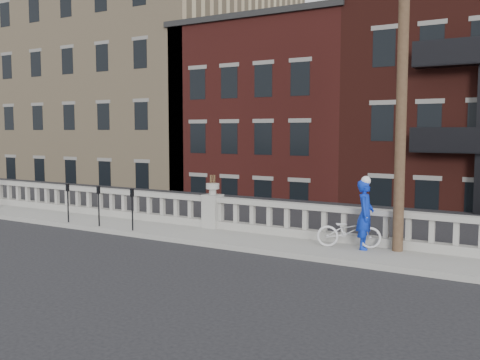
# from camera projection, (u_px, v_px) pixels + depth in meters

# --- Properties ---
(ground) EXTENTS (120.00, 120.00, 0.00)m
(ground) POSITION_uv_depth(u_px,v_px,m) (131.00, 255.00, 14.45)
(ground) COLOR black
(ground) RESTS_ON ground
(sidewalk) EXTENTS (32.00, 2.20, 0.15)m
(sidewalk) POSITION_uv_depth(u_px,v_px,m) (196.00, 234.00, 17.00)
(sidewalk) COLOR gray
(sidewalk) RESTS_ON ground
(balustrade) EXTENTS (28.00, 0.34, 1.03)m
(balustrade) POSITION_uv_depth(u_px,v_px,m) (213.00, 213.00, 17.76)
(balustrade) COLOR gray
(balustrade) RESTS_ON sidewalk
(planter_pedestal) EXTENTS (0.55, 0.55, 1.76)m
(planter_pedestal) POSITION_uv_depth(u_px,v_px,m) (213.00, 207.00, 17.74)
(planter_pedestal) COLOR gray
(planter_pedestal) RESTS_ON sidewalk
(lower_level) EXTENTS (80.00, 44.00, 20.80)m
(lower_level) POSITION_uv_depth(u_px,v_px,m) (389.00, 142.00, 33.58)
(lower_level) COLOR #605E59
(lower_level) RESTS_ON ground
(utility_pole) EXTENTS (1.60, 0.28, 10.00)m
(utility_pole) POSITION_uv_depth(u_px,v_px,m) (403.00, 58.00, 13.86)
(utility_pole) COLOR #422D1E
(utility_pole) RESTS_ON sidewalk
(parking_meter_a) EXTENTS (0.10, 0.09, 1.36)m
(parking_meter_a) POSITION_uv_depth(u_px,v_px,m) (68.00, 198.00, 18.71)
(parking_meter_a) COLOR black
(parking_meter_a) RESTS_ON sidewalk
(parking_meter_b) EXTENTS (0.10, 0.09, 1.36)m
(parking_meter_b) POSITION_uv_depth(u_px,v_px,m) (99.00, 201.00, 17.94)
(parking_meter_b) COLOR black
(parking_meter_b) RESTS_ON sidewalk
(parking_meter_c) EXTENTS (0.10, 0.09, 1.36)m
(parking_meter_c) POSITION_uv_depth(u_px,v_px,m) (132.00, 205.00, 17.17)
(parking_meter_c) COLOR black
(parking_meter_c) RESTS_ON sidewalk
(bicycle) EXTENTS (1.85, 1.16, 0.92)m
(bicycle) POSITION_uv_depth(u_px,v_px,m) (349.00, 231.00, 14.72)
(bicycle) COLOR silver
(bicycle) RESTS_ON sidewalk
(cyclist) EXTENTS (0.55, 0.75, 1.89)m
(cyclist) POSITION_uv_depth(u_px,v_px,m) (365.00, 215.00, 14.49)
(cyclist) COLOR #0B2AB3
(cyclist) RESTS_ON sidewalk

